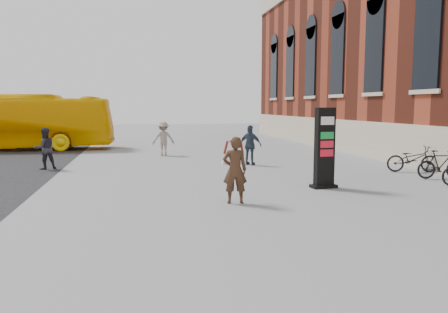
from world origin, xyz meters
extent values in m
plane|color=#9E9EA3|center=(0.00, 0.00, 0.00)|extent=(100.00, 100.00, 0.00)
cube|color=beige|center=(9.44, 6.00, 0.90)|extent=(0.18, 44.00, 1.80)
cube|color=black|center=(3.81, 0.90, 1.27)|extent=(0.63, 0.32, 2.53)
cube|color=black|center=(3.81, 0.90, 0.05)|extent=(0.85, 0.49, 0.10)
cube|color=white|center=(3.81, 0.90, 2.13)|extent=(0.48, 0.33, 0.25)
cube|color=#116B2C|center=(3.81, 0.90, 1.67)|extent=(0.48, 0.33, 0.22)
cube|color=#A51322|center=(3.81, 0.90, 1.40)|extent=(0.48, 0.33, 0.22)
cube|color=#A51322|center=(3.81, 0.90, 1.12)|extent=(0.48, 0.33, 0.22)
imported|color=black|center=(0.57, -0.71, 0.89)|extent=(0.70, 0.50, 1.79)
cylinder|color=white|center=(0.57, -0.71, 1.71)|extent=(0.25, 0.25, 0.06)
cone|color=white|center=(0.81, -0.47, 1.22)|extent=(0.26, 0.25, 0.43)
cylinder|color=maroon|center=(0.81, -0.47, 1.48)|extent=(0.15, 0.14, 0.37)
cone|color=white|center=(0.38, -0.42, 1.22)|extent=(0.26, 0.27, 0.43)
cylinder|color=maroon|center=(0.38, -0.42, 1.48)|extent=(0.14, 0.15, 0.37)
imported|color=#F7BE01|center=(-9.28, 15.69, 1.62)|extent=(11.77, 3.32, 3.24)
imported|color=#29272F|center=(-5.68, 6.92, 0.85)|extent=(1.03, 0.95, 1.71)
imported|color=gray|center=(-0.63, 11.09, 0.89)|extent=(1.18, 0.71, 1.77)
imported|color=#2F3E4C|center=(2.88, 6.54, 0.87)|extent=(1.09, 0.93, 1.75)
imported|color=black|center=(8.60, 1.68, 0.51)|extent=(1.76, 0.74, 1.03)
imported|color=black|center=(8.60, 3.33, 0.51)|extent=(2.07, 1.17, 1.03)
camera|label=1|loc=(-1.92, -11.87, 2.59)|focal=35.00mm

